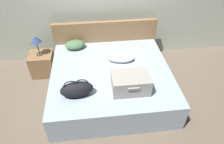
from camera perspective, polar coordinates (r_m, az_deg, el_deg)
name	(u,v)px	position (r m, az deg, el deg)	size (l,w,h in m)	color
ground_plane	(114,108)	(3.49, 0.50, -10.20)	(12.00, 12.00, 0.00)	#6B5B4C
bed	(111,82)	(3.58, -0.26, -2.78)	(2.02, 1.87, 0.49)	#99ADBC
headboard	(106,42)	(4.22, -1.77, 8.44)	(2.06, 0.08, 0.93)	olive
hard_case_large	(131,83)	(3.01, 5.28, -3.03)	(0.56, 0.41, 0.27)	gray
duffel_bag	(77,89)	(2.97, -9.95, -4.82)	(0.50, 0.27, 0.30)	black
pillow_near_headboard	(121,57)	(3.61, 2.45, 4.14)	(0.48, 0.25, 0.14)	white
pillow_center_head	(75,45)	(4.00, -10.44, 7.60)	(0.38, 0.27, 0.16)	#4C724C
nightstand	(43,64)	(4.22, -19.05, 2.18)	(0.44, 0.40, 0.47)	olive
table_lamp	(36,40)	(3.93, -20.74, 8.39)	(0.19, 0.19, 0.39)	#3F3833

